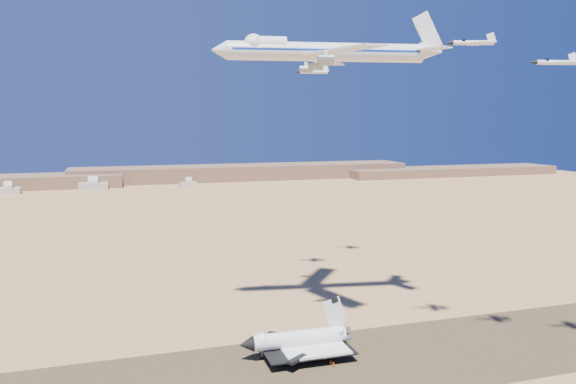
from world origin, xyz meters
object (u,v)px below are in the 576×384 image
object	(u,v)px
crew_a	(324,358)
chase_jet_e	(357,60)
crew_c	(333,365)
chase_jet_b	(555,62)
shuttle	(298,341)
chase_jet_d	(313,72)
chase_jet_a	(472,43)
carrier_747	(320,52)
crew_b	(331,362)

from	to	relation	value
crew_a	chase_jet_e	world-z (taller)	chase_jet_e
crew_c	chase_jet_b	distance (m)	107.28
shuttle	chase_jet_e	size ratio (longest dim) A/B	2.51
crew_c	chase_jet_d	world-z (taller)	chase_jet_d
crew_c	chase_jet_e	distance (m)	154.07
chase_jet_a	chase_jet_b	size ratio (longest dim) A/B	1.04
chase_jet_a	chase_jet_e	bearing A→B (deg)	102.34
chase_jet_d	chase_jet_e	world-z (taller)	chase_jet_e
carrier_747	crew_b	world-z (taller)	carrier_747
carrier_747	shuttle	bearing A→B (deg)	-112.07
shuttle	carrier_747	world-z (taller)	carrier_747
crew_c	chase_jet_b	xyz separation A→B (m)	(58.61, -17.48, 88.14)
crew_a	crew_c	xyz separation A→B (m)	(1.09, -4.77, -0.05)
shuttle	chase_jet_a	size ratio (longest dim) A/B	2.44
crew_a	chase_jet_d	world-z (taller)	chase_jet_d
shuttle	chase_jet_b	xyz separation A→B (m)	(65.68, -28.96, 84.26)
carrier_747	crew_b	distance (m)	102.92
shuttle	crew_c	bearing A→B (deg)	-57.57
crew_b	chase_jet_d	size ratio (longest dim) A/B	0.11
shuttle	crew_a	size ratio (longest dim) A/B	19.96
chase_jet_a	chase_jet_e	distance (m)	106.05
crew_a	chase_jet_d	xyz separation A→B (m)	(25.29, 80.07, 92.93)
crew_b	chase_jet_a	world-z (taller)	chase_jet_a
chase_jet_e	chase_jet_b	bearing A→B (deg)	-68.35
carrier_747	chase_jet_d	bearing A→B (deg)	82.09
crew_c	crew_a	bearing A→B (deg)	-40.85
crew_c	chase_jet_d	xyz separation A→B (m)	(24.20, 84.84, 92.98)
chase_jet_d	crew_b	bearing A→B (deg)	-91.38
carrier_747	crew_c	distance (m)	103.53
carrier_747	crew_b	size ratio (longest dim) A/B	50.50
crew_b	chase_jet_d	world-z (taller)	chase_jet_d
crew_b	chase_jet_e	size ratio (longest dim) A/B	0.11
carrier_747	chase_jet_e	xyz separation A→B (m)	(43.73, 65.00, 5.33)
crew_a	crew_c	world-z (taller)	crew_a
carrier_747	chase_jet_e	world-z (taller)	carrier_747
chase_jet_a	crew_a	bearing A→B (deg)	-170.47
crew_a	crew_c	bearing A→B (deg)	-176.97
crew_a	crew_c	size ratio (longest dim) A/B	1.06
crew_c	chase_jet_b	size ratio (longest dim) A/B	0.12
chase_jet_a	chase_jet_b	bearing A→B (deg)	-25.85
shuttle	chase_jet_b	bearing A→B (deg)	-22.98
shuttle	chase_jet_e	bearing A→B (deg)	57.53
carrier_747	chase_jet_a	xyz separation A→B (m)	(32.92, -40.33, -0.78)
carrier_747	chase_jet_a	distance (m)	52.06
chase_jet_b	chase_jet_e	world-z (taller)	chase_jet_e
shuttle	chase_jet_b	world-z (taller)	chase_jet_b
chase_jet_a	chase_jet_d	bearing A→B (deg)	120.11
carrier_747	crew_a	size ratio (longest dim) A/B	45.36
chase_jet_a	chase_jet_e	xyz separation A→B (m)	(10.81, 105.32, 6.11)
crew_c	carrier_747	bearing A→B (deg)	-67.75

